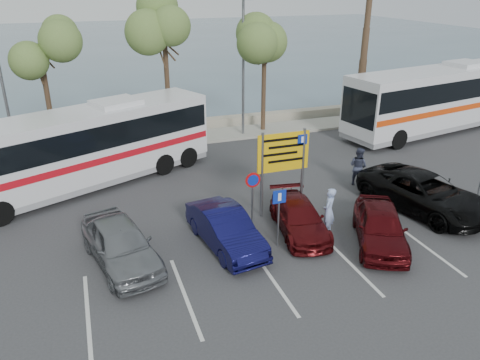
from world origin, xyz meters
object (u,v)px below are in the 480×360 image
object	(u,v)px
street_lamp_right	(244,61)
coach_bus_left	(84,151)
car_red	(380,226)
suv_black	(423,192)
car_maroon	(299,218)
car_blue	(226,229)
pedestrian_near	(329,211)
street_lamp_left	(0,75)
direction_sign	(283,158)
coach_bus_right	(439,101)
pedestrian_far	(358,166)
car_silver_a	(121,244)

from	to	relation	value
street_lamp_right	coach_bus_left	distance (m)	11.02
car_red	suv_black	distance (m)	3.81
coach_bus_left	car_maroon	world-z (taller)	coach_bus_left
street_lamp_right	car_blue	size ratio (longest dim) A/B	1.88
car_maroon	pedestrian_near	size ratio (longest dim) A/B	2.19
street_lamp_left	coach_bus_left	distance (m)	6.59
direction_sign	pedestrian_near	bearing A→B (deg)	-65.07
street_lamp_right	coach_bus_right	bearing A→B (deg)	-14.12
car_maroon	suv_black	size ratio (longest dim) A/B	0.72
direction_sign	coach_bus_right	xyz separation A→B (m)	(14.00, 7.30, -0.46)
suv_black	direction_sign	bearing A→B (deg)	149.10
suv_black	pedestrian_near	size ratio (longest dim) A/B	3.04
car_blue	car_red	bearing A→B (deg)	-26.04
street_lamp_right	car_red	distance (m)	14.36
coach_bus_left	pedestrian_far	bearing A→B (deg)	-18.35
coach_bus_left	suv_black	world-z (taller)	coach_bus_left
car_maroon	pedestrian_far	bearing A→B (deg)	43.79
coach_bus_right	car_silver_a	bearing A→B (deg)	-156.53
pedestrian_near	street_lamp_right	bearing A→B (deg)	-138.98
car_silver_a	suv_black	world-z (taller)	suv_black
car_blue	street_lamp_left	bearing A→B (deg)	115.10
street_lamp_right	coach_bus_right	xyz separation A→B (m)	(12.00, -3.02, -2.63)
street_lamp_left	pedestrian_near	xyz separation A→B (m)	(12.00, -12.46, -3.67)
direction_sign	coach_bus_left	world-z (taller)	coach_bus_left
street_lamp_left	car_red	distance (m)	19.63
street_lamp_left	coach_bus_left	world-z (taller)	street_lamp_left
car_red	pedestrian_far	world-z (taller)	pedestrian_far
car_maroon	pedestrian_near	bearing A→B (deg)	-14.95
street_lamp_right	suv_black	size ratio (longest dim) A/B	1.41
street_lamp_right	coach_bus_left	xyz separation A→B (m)	(-9.50, -4.82, -2.81)
suv_black	pedestrian_far	world-z (taller)	pedestrian_far
street_lamp_right	car_silver_a	xyz separation A→B (m)	(-8.72, -12.02, -3.83)
car_red	coach_bus_left	bearing A→B (deg)	164.44
street_lamp_right	pedestrian_near	bearing A→B (deg)	-94.59
direction_sign	coach_bus_right	size ratio (longest dim) A/B	0.26
pedestrian_near	direction_sign	bearing A→B (deg)	-109.46
coach_bus_right	car_red	distance (m)	15.90
car_red	coach_bus_right	bearing A→B (deg)	69.64
coach_bus_right	street_lamp_left	bearing A→B (deg)	173.11
car_blue	car_red	xyz separation A→B (m)	(5.40, -1.72, 0.02)
car_silver_a	pedestrian_far	world-z (taller)	pedestrian_far
car_red	car_blue	bearing A→B (deg)	-170.97
street_lamp_left	direction_sign	size ratio (longest dim) A/B	2.23
car_maroon	car_red	size ratio (longest dim) A/B	0.97
car_blue	pedestrian_near	world-z (taller)	pedestrian_near
car_silver_a	pedestrian_far	distance (m)	11.76
suv_black	car_blue	bearing A→B (deg)	166.03
car_blue	street_lamp_right	bearing A→B (deg)	59.16
car_silver_a	pedestrian_near	bearing A→B (deg)	-15.85
street_lamp_right	street_lamp_left	bearing A→B (deg)	180.00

